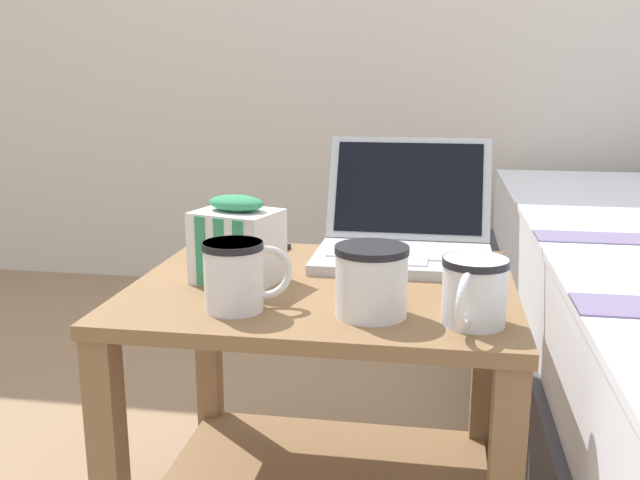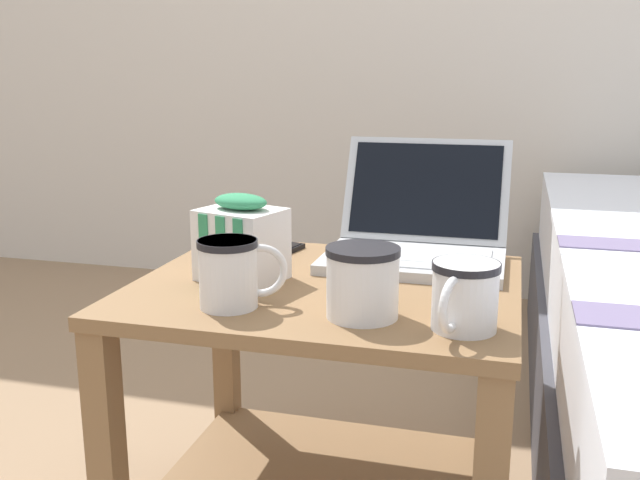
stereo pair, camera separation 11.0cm
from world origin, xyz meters
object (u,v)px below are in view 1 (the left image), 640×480
(mug_front_left, at_px, (371,277))
(mug_front_right, at_px, (236,272))
(laptop, at_px, (405,234))
(snack_bag, at_px, (237,243))
(cell_phone, at_px, (258,253))
(mug_mid_center, at_px, (474,288))

(mug_front_left, xyz_separation_m, mug_front_right, (-0.19, -0.01, 0.00))
(laptop, height_order, snack_bag, laptop)
(laptop, xyz_separation_m, cell_phone, (-0.27, -0.04, -0.04))
(mug_front_left, relative_size, mug_front_right, 1.17)
(mug_front_left, distance_m, cell_phone, 0.38)
(laptop, xyz_separation_m, mug_mid_center, (0.11, -0.35, 0.01))
(mug_front_left, distance_m, mug_front_right, 0.19)
(mug_front_left, xyz_separation_m, mug_mid_center, (0.14, -0.02, -0.00))
(laptop, distance_m, mug_mid_center, 0.36)
(mug_mid_center, bearing_deg, laptop, 107.43)
(mug_front_left, relative_size, mug_mid_center, 1.14)
(laptop, relative_size, mug_front_left, 2.15)
(mug_front_right, bearing_deg, snack_bag, 105.09)
(laptop, height_order, mug_mid_center, laptop)
(laptop, relative_size, mug_mid_center, 2.45)
(cell_phone, bearing_deg, mug_mid_center, -39.39)
(laptop, distance_m, cell_phone, 0.27)
(mug_mid_center, relative_size, snack_bag, 0.85)
(cell_phone, bearing_deg, mug_front_right, -81.27)
(mug_front_left, bearing_deg, cell_phone, 129.22)
(laptop, bearing_deg, mug_mid_center, -72.57)
(mug_front_right, relative_size, snack_bag, 0.82)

